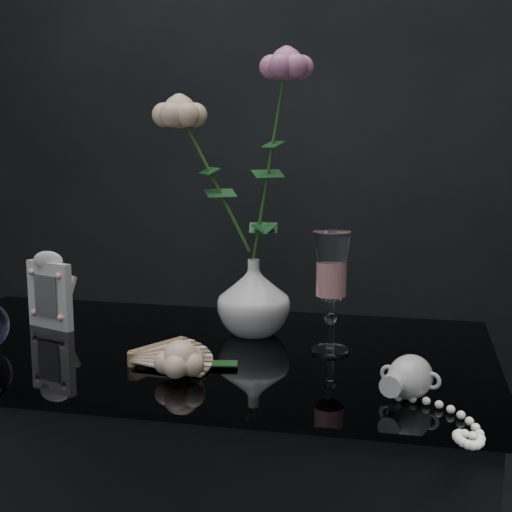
% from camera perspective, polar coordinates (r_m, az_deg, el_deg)
% --- Properties ---
extents(vase, '(0.15, 0.15, 0.14)m').
position_cam_1_polar(vase, '(1.31, -0.19, -3.32)').
color(vase, white).
rests_on(vase, table).
extents(wine_glass, '(0.08, 0.08, 0.21)m').
position_cam_1_polar(wine_glass, '(1.21, 6.02, -2.93)').
color(wine_glass, white).
rests_on(wine_glass, table).
extents(picture_frame, '(0.13, 0.12, 0.15)m').
position_cam_1_polar(picture_frame, '(1.41, -16.19, -2.60)').
color(picture_frame, silver).
rests_on(picture_frame, table).
extents(paper_fan, '(0.30, 0.25, 0.03)m').
position_cam_1_polar(paper_fan, '(1.17, -9.88, -8.02)').
color(paper_fan, '#F7EEC6').
rests_on(paper_fan, table).
extents(loose_rose, '(0.18, 0.21, 0.06)m').
position_cam_1_polar(loose_rose, '(1.10, -6.06, -8.19)').
color(loose_rose, '#FFC9A4').
rests_on(loose_rose, table).
extents(pearl_jar, '(0.27, 0.28, 0.06)m').
position_cam_1_polar(pearl_jar, '(1.04, 12.23, -9.29)').
color(pearl_jar, silver).
rests_on(pearl_jar, table).
extents(roses, '(0.27, 0.10, 0.42)m').
position_cam_1_polar(roses, '(1.29, -1.42, 8.06)').
color(roses, '#FFC69F').
rests_on(roses, vase).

